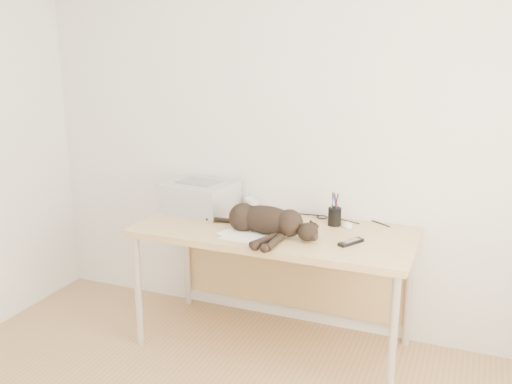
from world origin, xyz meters
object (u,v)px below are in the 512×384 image
at_px(cat, 264,221).
at_px(mug, 252,205).
at_px(printer, 200,196).
at_px(mouse, 347,223).
at_px(pen_cup, 335,216).
at_px(desk, 279,246).

bearing_deg(cat, mug, 129.52).
xyz_separation_m(printer, mouse, (0.95, 0.05, -0.08)).
bearing_deg(pen_cup, printer, -177.74).
relative_size(cat, pen_cup, 3.74).
height_order(pen_cup, mouse, pen_cup).
height_order(desk, mouse, mouse).
relative_size(desk, pen_cup, 8.07).
bearing_deg(pen_cup, desk, -159.08).
bearing_deg(mouse, mug, 157.10).
bearing_deg(pen_cup, mouse, 8.62).
relative_size(pen_cup, mouse, 1.75).
distance_m(printer, mouse, 0.95).
height_order(mug, pen_cup, pen_cup).
distance_m(desk, pen_cup, 0.38).
xyz_separation_m(cat, mug, (-0.23, 0.37, -0.03)).
distance_m(desk, mug, 0.36).
distance_m(mug, pen_cup, 0.56).
distance_m(mug, mouse, 0.64).
bearing_deg(printer, cat, -25.90).
xyz_separation_m(cat, mouse, (0.41, 0.31, -0.06)).
height_order(cat, mouse, cat).
bearing_deg(mug, desk, -37.47).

